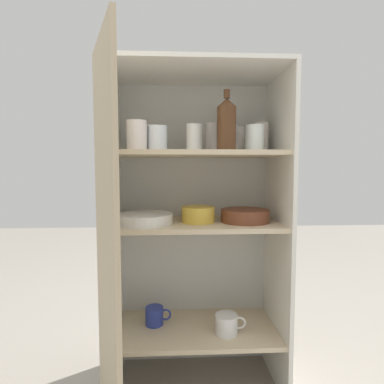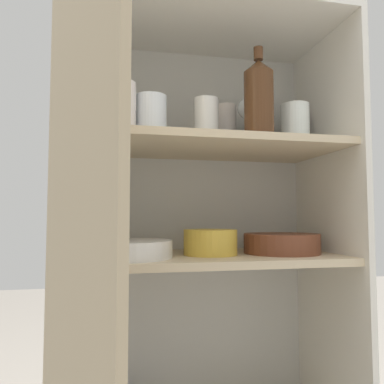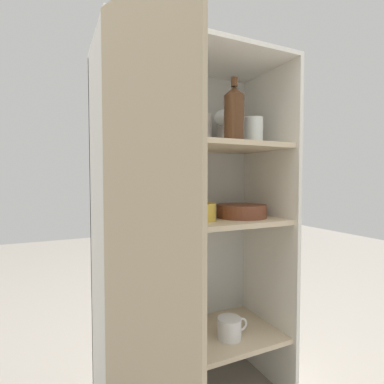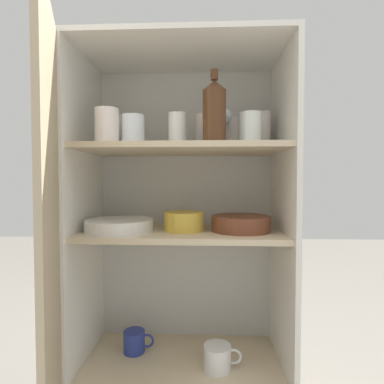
% 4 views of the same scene
% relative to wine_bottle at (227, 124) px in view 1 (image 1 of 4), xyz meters
% --- Properties ---
extents(cupboard_back_panel, '(0.77, 0.02, 1.41)m').
position_rel_wine_bottle_xyz_m(cupboard_back_panel, '(-0.12, 0.30, -0.48)').
color(cupboard_back_panel, silver).
rests_on(cupboard_back_panel, ground_plane).
extents(cupboard_side_left, '(0.02, 0.39, 1.41)m').
position_rel_wine_bottle_xyz_m(cupboard_side_left, '(-0.49, 0.11, -0.48)').
color(cupboard_side_left, white).
rests_on(cupboard_side_left, ground_plane).
extents(cupboard_side_right, '(0.02, 0.39, 1.41)m').
position_rel_wine_bottle_xyz_m(cupboard_side_right, '(0.26, 0.11, -0.48)').
color(cupboard_side_right, white).
rests_on(cupboard_side_right, ground_plane).
extents(cupboard_top_panel, '(0.77, 0.39, 0.02)m').
position_rel_wine_bottle_xyz_m(cupboard_top_panel, '(-0.12, 0.11, 0.24)').
color(cupboard_top_panel, white).
rests_on(cupboard_top_panel, cupboard_side_left).
extents(shelf_board_lower, '(0.73, 0.36, 0.02)m').
position_rel_wine_bottle_xyz_m(shelf_board_lower, '(-0.12, 0.11, -0.93)').
color(shelf_board_lower, beige).
extents(shelf_board_middle, '(0.73, 0.36, 0.02)m').
position_rel_wine_bottle_xyz_m(shelf_board_middle, '(-0.12, 0.11, -0.43)').
color(shelf_board_middle, beige).
extents(shelf_board_upper, '(0.73, 0.36, 0.02)m').
position_rel_wine_bottle_xyz_m(shelf_board_upper, '(-0.12, 0.11, -0.12)').
color(shelf_board_upper, beige).
extents(cupboard_door, '(0.16, 0.36, 1.41)m').
position_rel_wine_bottle_xyz_m(cupboard_door, '(-0.43, -0.27, -0.48)').
color(cupboard_door, tan).
rests_on(cupboard_door, ground_plane).
extents(tumbler_glass_0, '(0.07, 0.07, 0.12)m').
position_rel_wine_bottle_xyz_m(tumbler_glass_0, '(-0.33, 0.12, -0.05)').
color(tumbler_glass_0, white).
rests_on(tumbler_glass_0, shelf_board_upper).
extents(tumbler_glass_1, '(0.08, 0.08, 0.11)m').
position_rel_wine_bottle_xyz_m(tumbler_glass_1, '(0.13, 0.05, -0.05)').
color(tumbler_glass_1, white).
rests_on(tumbler_glass_1, shelf_board_upper).
extents(tumbler_glass_2, '(0.07, 0.07, 0.14)m').
position_rel_wine_bottle_xyz_m(tumbler_glass_2, '(0.19, 0.17, -0.04)').
color(tumbler_glass_2, silver).
rests_on(tumbler_glass_2, shelf_board_upper).
extents(tumbler_glass_3, '(0.08, 0.08, 0.10)m').
position_rel_wine_bottle_xyz_m(tumbler_glass_3, '(-0.28, 0.03, -0.06)').
color(tumbler_glass_3, white).
rests_on(tumbler_glass_3, shelf_board_upper).
extents(tumbler_glass_4, '(0.08, 0.08, 0.12)m').
position_rel_wine_bottle_xyz_m(tumbler_glass_4, '(-0.36, -0.01, -0.05)').
color(tumbler_glass_4, silver).
rests_on(tumbler_glass_4, shelf_board_upper).
extents(tumbler_glass_5, '(0.08, 0.08, 0.12)m').
position_rel_wine_bottle_xyz_m(tumbler_glass_5, '(0.08, 0.19, -0.05)').
color(tumbler_glass_5, silver).
rests_on(tumbler_glass_5, shelf_board_upper).
extents(tumbler_glass_6, '(0.06, 0.06, 0.13)m').
position_rel_wine_bottle_xyz_m(tumbler_glass_6, '(-0.04, 0.17, -0.04)').
color(tumbler_glass_6, silver).
rests_on(tumbler_glass_6, shelf_board_upper).
extents(tumbler_glass_7, '(0.07, 0.07, 0.11)m').
position_rel_wine_bottle_xyz_m(tumbler_glass_7, '(-0.13, 0.06, -0.05)').
color(tumbler_glass_7, white).
rests_on(tumbler_glass_7, shelf_board_upper).
extents(wine_glass_0, '(0.09, 0.09, 0.15)m').
position_rel_wine_bottle_xyz_m(wine_glass_0, '(0.02, 0.12, -0.00)').
color(wine_glass_0, white).
rests_on(wine_glass_0, shelf_board_upper).
extents(wine_bottle, '(0.08, 0.08, 0.24)m').
position_rel_wine_bottle_xyz_m(wine_bottle, '(0.00, 0.00, 0.00)').
color(wine_bottle, '#4C2D19').
rests_on(wine_bottle, shelf_board_upper).
extents(plate_stack_white, '(0.25, 0.25, 0.04)m').
position_rel_wine_bottle_xyz_m(plate_stack_white, '(-0.35, 0.07, -0.40)').
color(plate_stack_white, silver).
rests_on(plate_stack_white, shelf_board_middle).
extents(mixing_bowl_large, '(0.22, 0.22, 0.06)m').
position_rel_wine_bottle_xyz_m(mixing_bowl_large, '(0.10, 0.09, -0.39)').
color(mixing_bowl_large, brown).
rests_on(mixing_bowl_large, shelf_board_middle).
extents(serving_bowl_small, '(0.15, 0.15, 0.07)m').
position_rel_wine_bottle_xyz_m(serving_bowl_small, '(-0.11, 0.10, -0.38)').
color(serving_bowl_small, gold).
rests_on(serving_bowl_small, shelf_board_middle).
extents(coffee_mug_primary, '(0.12, 0.08, 0.08)m').
position_rel_wine_bottle_xyz_m(coffee_mug_primary, '(-0.31, 0.14, -0.87)').
color(coffee_mug_primary, '#283893').
rests_on(coffee_mug_primary, shelf_board_lower).
extents(coffee_mug_extra_1, '(0.14, 0.10, 0.09)m').
position_rel_wine_bottle_xyz_m(coffee_mug_extra_1, '(0.02, 0.05, -0.87)').
color(coffee_mug_extra_1, white).
rests_on(coffee_mug_extra_1, shelf_board_lower).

